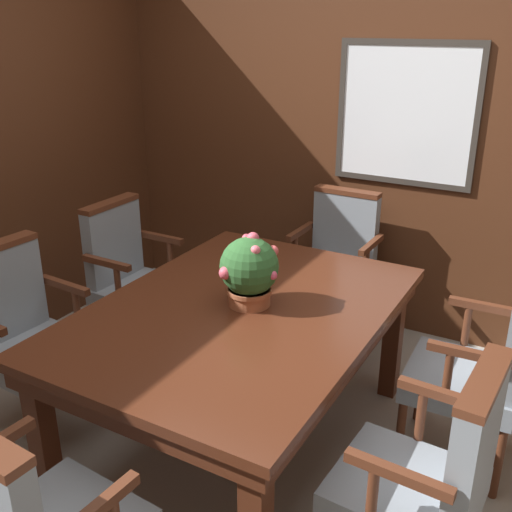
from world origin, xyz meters
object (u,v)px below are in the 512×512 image
Objects in this scene: chair_left_far at (132,274)px; chair_left_near at (25,332)px; dining_table at (240,325)px; chair_head_far at (336,261)px; potted_plant at (249,271)px; chair_right_far at (482,364)px; chair_right_near at (429,476)px.

chair_left_far is 0.81m from chair_left_near.
chair_left_near is (-1.00, -0.39, -0.12)m from dining_table.
chair_left_far is at bearing -139.65° from chair_head_far.
chair_left_far is (-1.01, 0.42, -0.12)m from dining_table.
chair_head_far is at bearing 92.08° from potted_plant.
chair_head_far is 1.23m from potted_plant.
dining_table is at bearing -87.78° from chair_head_far.
potted_plant is at bearing -63.27° from chair_left_near.
chair_right_far reaches higher than dining_table.
potted_plant is (-0.97, 0.46, 0.38)m from chair_right_near.
chair_right_near is 1.00× the size of chair_head_far.
chair_right_far and chair_head_far have the same top height.
chair_left_far is (-2.02, 0.01, 0.00)m from chair_right_far.
chair_right_near is 1.92m from chair_head_far.
potted_plant is at bearing -109.01° from chair_left_far.
chair_left_far is 2.84× the size of potted_plant.
potted_plant is (0.04, -1.17, 0.38)m from chair_head_far.
chair_left_near is (-2.01, -0.80, 0.00)m from chair_right_far.
chair_head_far is 2.84× the size of potted_plant.
chair_left_near is 1.18m from potted_plant.
chair_right_far is 2.17m from chair_left_near.
chair_left_far is at bearing 157.60° from dining_table.
chair_head_far is at bearing -27.93° from chair_left_near.
dining_table is at bearing -65.35° from chair_left_near.
dining_table is 5.06× the size of potted_plant.
chair_right_near is at bearing -112.02° from chair_left_far.
chair_right_far is at bearing 22.01° from dining_table.
chair_right_near is at bearing -22.57° from dining_table.
chair_right_near is at bearing -57.04° from chair_head_far.
chair_right_near is 2.16m from chair_left_far.
chair_head_far is at bearing -130.42° from chair_right_far.
dining_table is 1.78× the size of chair_right_near.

